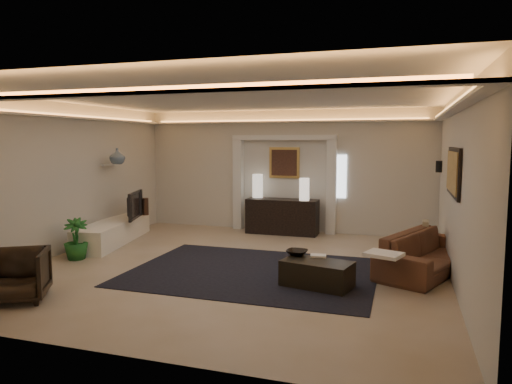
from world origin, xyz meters
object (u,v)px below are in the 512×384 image
(coffee_table, at_px, (317,274))
(armchair, at_px, (17,276))
(console, at_px, (282,217))
(sofa, at_px, (427,253))

(coffee_table, relative_size, armchair, 1.31)
(console, relative_size, coffee_table, 1.64)
(coffee_table, distance_m, armchair, 4.21)
(console, distance_m, coffee_table, 4.04)
(console, xyz_separation_m, coffee_table, (1.50, -3.75, -0.20))
(console, relative_size, armchair, 2.16)
(coffee_table, height_order, armchair, armchair)
(sofa, bearing_deg, coffee_table, 153.30)
(coffee_table, bearing_deg, console, 124.74)
(armchair, bearing_deg, coffee_table, -5.06)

